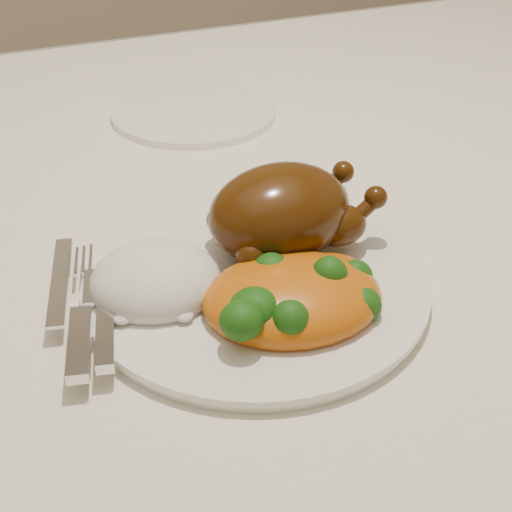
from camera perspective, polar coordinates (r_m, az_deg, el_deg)
name	(u,v)px	position (r m, az deg, el deg)	size (l,w,h in m)	color
dining_table	(149,287)	(0.77, -8.53, -2.50)	(1.60, 0.90, 0.76)	brown
tablecloth	(143,230)	(0.73, -9.01, 2.10)	(1.73, 1.03, 0.18)	white
dinner_plate	(256,282)	(0.59, 0.00, -2.09)	(0.28, 0.28, 0.01)	white
side_plate	(194,111)	(0.90, -4.98, 11.45)	(0.20, 0.20, 0.01)	white
roast_chicken	(284,212)	(0.59, 2.24, 3.57)	(0.16, 0.10, 0.08)	#482507
rice_mound	(156,281)	(0.57, -8.01, -2.00)	(0.13, 0.12, 0.05)	white
mac_and_cheese	(296,296)	(0.54, 3.20, -3.25)	(0.16, 0.13, 0.06)	orange
cutlery	(85,317)	(0.55, -13.54, -4.77)	(0.06, 0.18, 0.01)	silver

